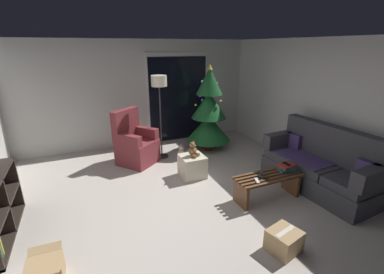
{
  "coord_description": "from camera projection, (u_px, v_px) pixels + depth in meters",
  "views": [
    {
      "loc": [
        -1.3,
        -3.27,
        2.35
      ],
      "look_at": [
        0.4,
        0.7,
        0.85
      ],
      "focal_mm": 24.67,
      "sensor_mm": 36.0,
      "label": 1
    }
  ],
  "objects": [
    {
      "name": "patio_door_glass",
      "position": [
        178.0,
        100.0,
        6.7
      ],
      "size": [
        1.5,
        0.02,
        2.1
      ],
      "primitive_type": "cube",
      "color": "black",
      "rests_on": "ground"
    },
    {
      "name": "book_stack",
      "position": [
        287.0,
        167.0,
        4.29
      ],
      "size": [
        0.28,
        0.23,
        0.12
      ],
      "color": "#285684",
      "rests_on": "coffee_table"
    },
    {
      "name": "floor_lamp",
      "position": [
        159.0,
        89.0,
        5.4
      ],
      "size": [
        0.32,
        0.32,
        1.78
      ],
      "color": "#2D2D30",
      "rests_on": "ground"
    },
    {
      "name": "armchair",
      "position": [
        135.0,
        145.0,
        5.49
      ],
      "size": [
        0.96,
        0.96,
        1.13
      ],
      "color": "maroon",
      "rests_on": "ground"
    },
    {
      "name": "christmas_tree",
      "position": [
        209.0,
        113.0,
        6.1
      ],
      "size": [
        1.02,
        1.02,
        1.97
      ],
      "color": "#4C1E19",
      "rests_on": "ground"
    },
    {
      "name": "cell_phone",
      "position": [
        287.0,
        164.0,
        4.27
      ],
      "size": [
        0.08,
        0.15,
        0.01
      ],
      "primitive_type": "cube",
      "rotation": [
        0.0,
        0.0,
        0.05
      ],
      "color": "black",
      "rests_on": "book_stack"
    },
    {
      "name": "ground_plane",
      "position": [
        186.0,
        206.0,
        4.09
      ],
      "size": [
        7.0,
        7.0,
        0.0
      ],
      "primitive_type": "plane",
      "color": "#BCB2A8"
    },
    {
      "name": "cardboard_box_taped_mid_floor",
      "position": [
        284.0,
        241.0,
        3.16
      ],
      "size": [
        0.42,
        0.41,
        0.27
      ],
      "color": "tan",
      "rests_on": "ground"
    },
    {
      "name": "teddy_bear_cream_by_tree",
      "position": [
        181.0,
        152.0,
        5.84
      ],
      "size": [
        0.22,
        0.21,
        0.29
      ],
      "color": "beige",
      "rests_on": "ground"
    },
    {
      "name": "wall_back",
      "position": [
        138.0,
        94.0,
        6.34
      ],
      "size": [
        5.72,
        0.12,
        2.5
      ],
      "primitive_type": "cube",
      "color": "beige",
      "rests_on": "ground"
    },
    {
      "name": "ottoman",
      "position": [
        192.0,
        166.0,
        4.95
      ],
      "size": [
        0.44,
        0.44,
        0.42
      ],
      "primitive_type": "cube",
      "color": "beige",
      "rests_on": "ground"
    },
    {
      "name": "remote_white",
      "position": [
        257.0,
        181.0,
        3.97
      ],
      "size": [
        0.09,
        0.16,
        0.02
      ],
      "primitive_type": "cube",
      "rotation": [
        0.0,
        0.0,
        2.8
      ],
      "color": "silver",
      "rests_on": "coffee_table"
    },
    {
      "name": "couch",
      "position": [
        320.0,
        166.0,
        4.49
      ],
      "size": [
        0.9,
        1.98,
        1.08
      ],
      "color": "#3D3D42",
      "rests_on": "ground"
    },
    {
      "name": "patio_door_frame",
      "position": [
        178.0,
        98.0,
        6.7
      ],
      "size": [
        1.6,
        0.02,
        2.2
      ],
      "primitive_type": "cube",
      "color": "silver",
      "rests_on": "ground"
    },
    {
      "name": "teddy_bear_chestnut",
      "position": [
        193.0,
        150.0,
        4.83
      ],
      "size": [
        0.21,
        0.22,
        0.29
      ],
      "color": "brown",
      "rests_on": "ottoman"
    },
    {
      "name": "remote_black",
      "position": [
        263.0,
        178.0,
        4.06
      ],
      "size": [
        0.12,
        0.16,
        0.02
      ],
      "primitive_type": "cube",
      "rotation": [
        0.0,
        0.0,
        0.54
      ],
      "color": "black",
      "rests_on": "coffee_table"
    },
    {
      "name": "cardboard_box_open_near_shelf",
      "position": [
        45.0,
        273.0,
        2.72
      ],
      "size": [
        0.35,
        0.49,
        0.3
      ],
      "color": "tan",
      "rests_on": "ground"
    },
    {
      "name": "wall_right",
      "position": [
        333.0,
        110.0,
        4.75
      ],
      "size": [
        0.12,
        6.0,
        2.5
      ],
      "primitive_type": "cube",
      "color": "beige",
      "rests_on": "ground"
    },
    {
      "name": "coffee_table",
      "position": [
        267.0,
        183.0,
        4.2
      ],
      "size": [
        1.1,
        0.4,
        0.41
      ],
      "color": "brown",
      "rests_on": "ground"
    },
    {
      "name": "remote_graphite",
      "position": [
        262.0,
        173.0,
        4.21
      ],
      "size": [
        0.05,
        0.16,
        0.02
      ],
      "primitive_type": "cube",
      "rotation": [
        0.0,
        0.0,
        0.07
      ],
      "color": "#333338",
      "rests_on": "coffee_table"
    }
  ]
}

